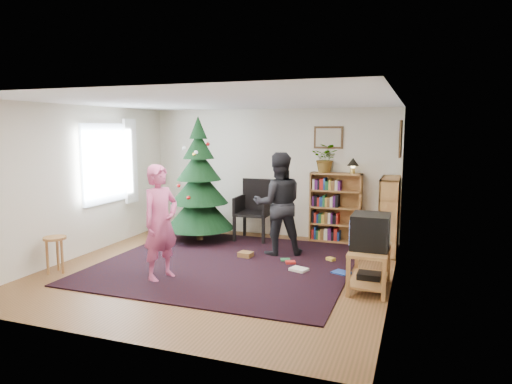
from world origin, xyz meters
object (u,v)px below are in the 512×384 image
(picture_back, at_px, (328,138))
(armchair, at_px, (256,207))
(potted_plant, at_px, (326,158))
(table_lamp, at_px, (353,163))
(crt_tv, at_px, (370,231))
(person_by_chair, at_px, (278,204))
(bookshelf_right, at_px, (389,215))
(person_standing, at_px, (161,223))
(picture_right, at_px, (401,139))
(christmas_tree, at_px, (199,190))
(bookshelf_back, at_px, (336,207))
(tv_stand, at_px, (369,265))
(stool, at_px, (55,245))

(picture_back, bearing_deg, armchair, -161.97)
(picture_back, distance_m, potted_plant, 0.41)
(table_lamp, bearing_deg, armchair, -170.84)
(crt_tv, distance_m, person_by_chair, 2.02)
(bookshelf_right, bearing_deg, person_standing, 130.67)
(picture_right, height_order, potted_plant, picture_right)
(picture_right, bearing_deg, person_by_chair, -161.43)
(picture_back, bearing_deg, potted_plant, -95.62)
(picture_right, xyz_separation_m, christmas_tree, (-3.56, -0.24, -0.97))
(person_standing, distance_m, table_lamp, 3.80)
(christmas_tree, bearing_deg, picture_back, 23.47)
(crt_tv, height_order, person_by_chair, person_by_chair)
(picture_back, height_order, armchair, picture_back)
(bookshelf_back, bearing_deg, person_by_chair, -121.44)
(tv_stand, bearing_deg, bookshelf_back, 110.06)
(crt_tv, relative_size, potted_plant, 0.98)
(potted_plant, bearing_deg, stool, -135.33)
(person_by_chair, height_order, table_lamp, person_by_chair)
(stool, distance_m, table_lamp, 5.17)
(christmas_tree, distance_m, stool, 2.76)
(picture_right, relative_size, stool, 1.11)
(christmas_tree, bearing_deg, table_lamp, 17.06)
(bookshelf_back, relative_size, bookshelf_right, 1.00)
(picture_back, height_order, potted_plant, picture_back)
(bookshelf_right, relative_size, stool, 2.40)
(christmas_tree, relative_size, person_standing, 1.44)
(crt_tv, height_order, person_standing, person_standing)
(armchair, distance_m, stool, 3.65)
(potted_plant, distance_m, table_lamp, 0.51)
(potted_plant, bearing_deg, christmas_tree, -159.39)
(picture_back, distance_m, stool, 5.04)
(picture_right, bearing_deg, tv_stand, -97.94)
(bookshelf_right, bearing_deg, picture_right, -125.52)
(picture_right, height_order, armchair, picture_right)
(crt_tv, xyz_separation_m, stool, (-4.42, -0.88, -0.36))
(picture_back, height_order, table_lamp, picture_back)
(armchair, distance_m, potted_plant, 1.62)
(person_by_chair, xyz_separation_m, table_lamp, (1.05, 1.22, 0.63))
(bookshelf_back, xyz_separation_m, person_by_chair, (-0.75, -1.22, 0.20))
(tv_stand, distance_m, potted_plant, 2.93)
(picture_right, relative_size, person_standing, 0.37)
(bookshelf_back, bearing_deg, person_standing, -122.58)
(person_standing, height_order, person_by_chair, person_by_chair)
(bookshelf_right, bearing_deg, tv_stand, 176.43)
(stool, distance_m, person_by_chair, 3.50)
(picture_back, height_order, person_standing, picture_back)
(bookshelf_back, bearing_deg, bookshelf_right, -26.20)
(crt_tv, bearing_deg, potted_plant, 114.07)
(tv_stand, distance_m, armchair, 3.20)
(picture_back, distance_m, person_standing, 3.77)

